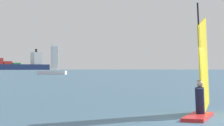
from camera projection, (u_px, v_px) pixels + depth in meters
name	position (u px, v px, depth m)	size (l,w,h in m)	color
ground_plane	(212.00, 119.00, 14.54)	(4000.00, 4000.00, 0.00)	#476B84
windsurfer	(201.00, 88.00, 15.37)	(1.31, 3.81, 4.16)	red
cargo_ship	(1.00, 65.00, 721.57)	(148.59, 133.49, 37.55)	navy
distant_headland	(108.00, 63.00, 1259.50)	(717.35, 331.22, 39.47)	#60665B
small_sailboat	(52.00, 72.00, 127.97)	(8.99, 2.74, 9.69)	white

